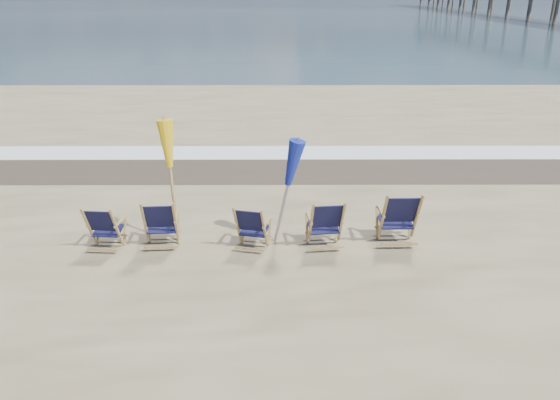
% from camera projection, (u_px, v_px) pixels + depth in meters
% --- Properties ---
extents(ocean, '(400.00, 400.00, 0.00)m').
position_uv_depth(ocean, '(278.00, 8.00, 127.35)').
color(ocean, '#37505B').
rests_on(ocean, ground).
extents(surf_foam, '(200.00, 1.40, 0.01)m').
position_uv_depth(surf_foam, '(279.00, 152.00, 15.88)').
color(surf_foam, silver).
rests_on(surf_foam, ground).
extents(wet_sand_strip, '(200.00, 2.60, 0.00)m').
position_uv_depth(wet_sand_strip, '(279.00, 168.00, 14.49)').
color(wet_sand_strip, '#42362A').
rests_on(wet_sand_strip, ground).
extents(beach_chair_0, '(0.64, 0.71, 0.92)m').
position_uv_depth(beach_chair_0, '(116.00, 229.00, 9.76)').
color(beach_chair_0, '#121335').
rests_on(beach_chair_0, ground).
extents(beach_chair_1, '(0.68, 0.75, 0.98)m').
position_uv_depth(beach_chair_1, '(176.00, 224.00, 9.88)').
color(beach_chair_1, '#121335').
rests_on(beach_chair_1, ground).
extents(beach_chair_2, '(0.72, 0.77, 0.91)m').
position_uv_depth(beach_chair_2, '(264.00, 229.00, 9.76)').
color(beach_chair_2, '#121335').
rests_on(beach_chair_2, ground).
extents(beach_chair_3, '(0.72, 0.79, 1.01)m').
position_uv_depth(beach_chair_3, '(342.00, 224.00, 9.85)').
color(beach_chair_3, '#121335').
rests_on(beach_chair_3, ground).
extents(beach_chair_4, '(0.74, 0.82, 1.11)m').
position_uv_depth(beach_chair_4, '(417.00, 219.00, 9.95)').
color(beach_chair_4, '#121335').
rests_on(beach_chair_4, ground).
extents(umbrella_yellow, '(0.30, 0.30, 2.31)m').
position_uv_depth(umbrella_yellow, '(170.00, 151.00, 9.67)').
color(umbrella_yellow, '#A48349').
rests_on(umbrella_yellow, ground).
extents(umbrella_blue, '(0.30, 0.30, 2.03)m').
position_uv_depth(umbrella_blue, '(285.00, 166.00, 9.74)').
color(umbrella_blue, '#A5A5AD').
rests_on(umbrella_blue, ground).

